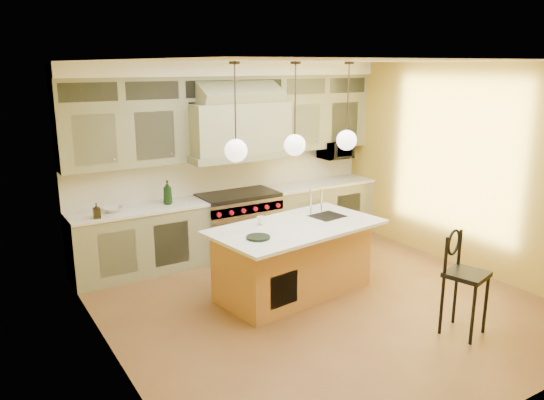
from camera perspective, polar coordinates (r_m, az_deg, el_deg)
floor at (r=6.69m, az=5.28°, el=-11.02°), size 5.00×5.00×0.00m
ceiling at (r=6.04m, az=5.93°, el=14.67°), size 5.00×5.00×0.00m
wall_back at (r=8.29m, az=-4.91°, el=4.53°), size 5.00×0.00×5.00m
wall_front at (r=4.56m, az=24.96°, el=-5.09°), size 5.00×0.00×5.00m
wall_left at (r=5.14m, az=-17.27°, el=-2.24°), size 0.00×5.00×5.00m
wall_right at (r=7.94m, az=20.15°, el=3.26°), size 0.00×5.00×5.00m
back_cabinetry at (r=8.06m, az=-4.05°, el=4.12°), size 5.00×0.77×2.90m
range at (r=8.21m, az=-3.64°, el=-2.47°), size 1.20×0.74×0.96m
kitchen_island at (r=6.78m, az=2.38°, el=-6.26°), size 2.30×1.44×1.35m
counter_stool at (r=6.10m, az=19.91°, el=-7.71°), size 0.50×0.50×1.16m
microwave at (r=9.13m, az=6.85°, el=5.39°), size 0.54×0.37×0.30m
oil_bottle_a at (r=7.62m, az=-11.17°, el=0.81°), size 0.15×0.15×0.34m
oil_bottle_b at (r=7.16m, az=-18.35°, el=-1.10°), size 0.10×0.10×0.20m
fruit_bowl at (r=7.43m, az=-16.69°, el=-0.98°), size 0.30×0.30×0.06m
cup at (r=6.61m, az=-1.18°, el=-2.24°), size 0.13×0.13×0.10m
pendant_left at (r=6.00m, az=-3.90°, el=5.60°), size 0.26×0.26×1.11m
pendant_center at (r=6.41m, az=2.47°, el=6.18°), size 0.26×0.26×1.11m
pendant_right at (r=6.89m, az=8.03°, el=6.63°), size 0.26×0.26×1.11m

